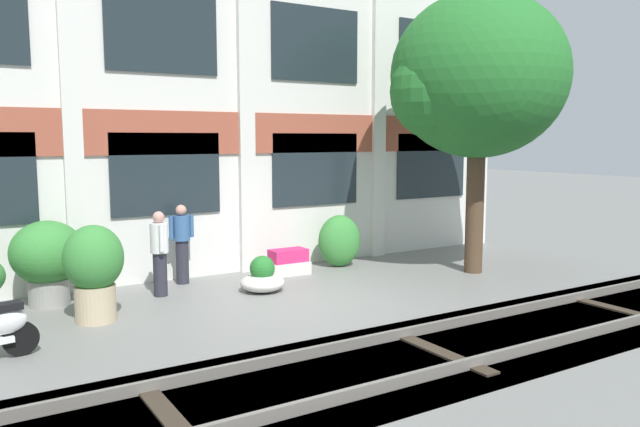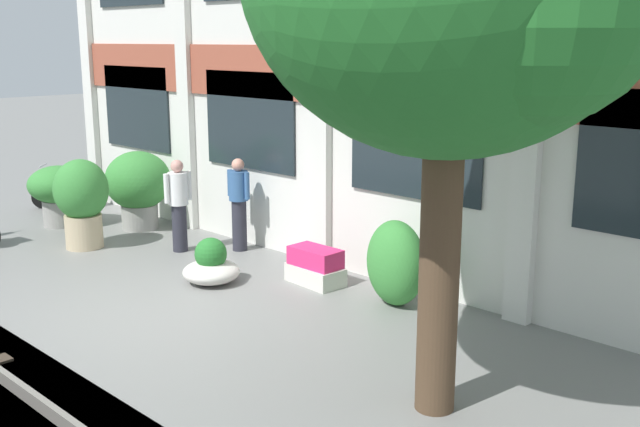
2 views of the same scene
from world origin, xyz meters
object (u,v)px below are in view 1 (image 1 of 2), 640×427
(broadleaf_tree, at_px, (479,81))
(resident_by_doorway, at_px, (160,251))
(potted_plant_fluted_column, at_px, (94,267))
(potted_plant_square_trough, at_px, (288,262))
(resident_watching_tracks, at_px, (182,241))
(potted_plant_wide_bowl, at_px, (262,278))
(potted_plant_ribbed_drum, at_px, (47,257))
(topiary_hedge, at_px, (339,241))

(broadleaf_tree, height_order, resident_by_doorway, broadleaf_tree)
(potted_plant_fluted_column, relative_size, potted_plant_square_trough, 1.71)
(potted_plant_square_trough, bearing_deg, resident_watching_tracks, 170.17)
(broadleaf_tree, height_order, potted_plant_wide_bowl, broadleaf_tree)
(broadleaf_tree, bearing_deg, potted_plant_ribbed_drum, 166.89)
(broadleaf_tree, distance_m, potted_plant_fluted_column, 8.72)
(potted_plant_ribbed_drum, bearing_deg, resident_by_doorway, -11.76)
(potted_plant_square_trough, xyz_separation_m, resident_watching_tracks, (-2.27, 0.39, 0.61))
(potted_plant_wide_bowl, bearing_deg, topiary_hedge, 24.98)
(potted_plant_square_trough, height_order, topiary_hedge, topiary_hedge)
(broadleaf_tree, relative_size, topiary_hedge, 5.06)
(broadleaf_tree, distance_m, resident_by_doorway, 7.60)
(potted_plant_square_trough, height_order, resident_by_doorway, resident_by_doorway)
(broadleaf_tree, height_order, potted_plant_ribbed_drum, broadleaf_tree)
(resident_watching_tracks, bearing_deg, resident_by_doorway, -45.15)
(resident_watching_tracks, distance_m, topiary_hedge, 3.73)
(broadleaf_tree, xyz_separation_m, potted_plant_wide_bowl, (-4.82, 0.89, -3.96))
(potted_plant_square_trough, bearing_deg, resident_by_doorway, -172.78)
(potted_plant_ribbed_drum, xyz_separation_m, resident_watching_tracks, (2.62, 0.37, -0.00))
(potted_plant_fluted_column, distance_m, potted_plant_square_trough, 4.67)
(potted_plant_square_trough, bearing_deg, topiary_hedge, 5.41)
(resident_watching_tracks, bearing_deg, potted_plant_wide_bowl, 34.06)
(potted_plant_ribbed_drum, height_order, resident_by_doorway, resident_by_doorway)
(potted_plant_fluted_column, relative_size, topiary_hedge, 1.32)
(resident_by_doorway, relative_size, resident_watching_tracks, 0.99)
(potted_plant_ribbed_drum, bearing_deg, broadleaf_tree, -13.11)
(resident_watching_tracks, bearing_deg, potted_plant_ribbed_drum, -84.59)
(potted_plant_square_trough, xyz_separation_m, potted_plant_ribbed_drum, (-4.89, 0.02, 0.61))
(resident_by_doorway, bearing_deg, resident_watching_tracks, 52.85)
(broadleaf_tree, xyz_separation_m, potted_plant_square_trough, (-3.65, 1.97, -3.96))
(broadleaf_tree, xyz_separation_m, potted_plant_ribbed_drum, (-8.54, 1.99, -3.35))
(resident_by_doorway, bearing_deg, potted_plant_ribbed_drum, 173.52)
(potted_plant_fluted_column, bearing_deg, potted_plant_wide_bowl, 6.40)
(resident_by_doorway, distance_m, resident_watching_tracks, 1.05)
(broadleaf_tree, relative_size, potted_plant_fluted_column, 3.84)
(potted_plant_wide_bowl, xyz_separation_m, topiary_hedge, (2.61, 1.22, 0.34))
(potted_plant_wide_bowl, distance_m, potted_plant_square_trough, 1.59)
(broadleaf_tree, distance_m, potted_plant_wide_bowl, 6.30)
(broadleaf_tree, xyz_separation_m, resident_by_doorway, (-6.63, 1.59, -3.36))
(resident_watching_tracks, bearing_deg, broadleaf_tree, 65.53)
(potted_plant_wide_bowl, xyz_separation_m, resident_watching_tracks, (-1.10, 1.47, 0.62))
(broadleaf_tree, bearing_deg, resident_by_doorway, 166.51)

